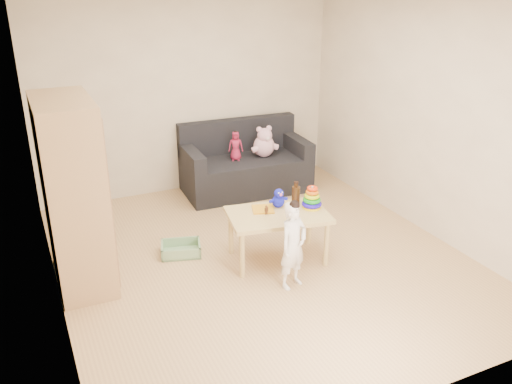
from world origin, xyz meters
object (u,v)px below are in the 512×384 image
wardrobe (74,195)px  toddler (293,247)px  sofa (246,174)px  play_table (278,236)px

wardrobe → toddler: size_ratio=2.13×
sofa → play_table: (-0.47, -1.87, 0.03)m
wardrobe → play_table: size_ratio=1.78×
wardrobe → play_table: wardrobe is taller
wardrobe → sofa: 2.83m
play_table → toddler: (-0.10, -0.51, 0.16)m
wardrobe → toddler: bearing=-28.2°
sofa → toddler: 2.46m
sofa → play_table: size_ratio=1.65×
toddler → play_table: bearing=59.4°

